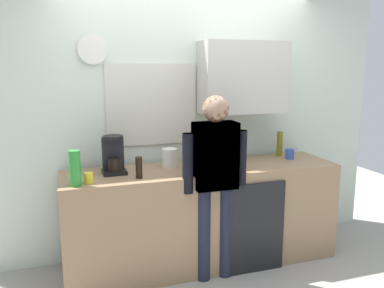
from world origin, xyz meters
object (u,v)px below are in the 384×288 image
object	(u,v)px
bottle_dark_sauce	(139,167)
cup_blue_mug	(290,154)
bottle_green_wine	(213,156)
mixing_bowl	(229,164)
bottle_olive_oil	(280,144)
person_at_sink	(215,173)
bottle_clear_soda	(75,168)
cup_white_mug	(194,163)
coffee_maker	(113,156)
bottle_amber_beer	(194,158)
cup_yellow_cup	(89,178)
storage_canister	(170,158)
person_guest	(215,173)

from	to	relation	value
bottle_dark_sauce	cup_blue_mug	size ratio (longest dim) A/B	1.80
bottle_green_wine	mixing_bowl	size ratio (longest dim) A/B	1.36
bottle_olive_oil	person_at_sink	world-z (taller)	person_at_sink
bottle_clear_soda	cup_white_mug	xyz separation A→B (m)	(1.04, 0.24, -0.09)
cup_white_mug	person_at_sink	xyz separation A→B (m)	(0.08, -0.32, -0.02)
cup_white_mug	mixing_bowl	xyz separation A→B (m)	(0.30, -0.12, -0.01)
cup_white_mug	coffee_maker	bearing A→B (deg)	175.13
bottle_amber_beer	mixing_bowl	distance (m)	0.34
bottle_clear_soda	bottle_green_wine	bearing A→B (deg)	0.38
bottle_dark_sauce	cup_yellow_cup	bearing A→B (deg)	-177.11
bottle_olive_oil	cup_blue_mug	xyz separation A→B (m)	(0.02, -0.16, -0.07)
bottle_green_wine	bottle_amber_beer	distance (m)	0.18
bottle_dark_sauce	cup_yellow_cup	distance (m)	0.41
bottle_amber_beer	bottle_olive_oil	bearing A→B (deg)	15.98
cup_blue_mug	bottle_olive_oil	bearing A→B (deg)	98.65
cup_white_mug	mixing_bowl	world-z (taller)	cup_white_mug
bottle_amber_beer	storage_canister	distance (m)	0.26
person_guest	bottle_amber_beer	bearing A→B (deg)	-37.88
bottle_olive_oil	bottle_clear_soda	bearing A→B (deg)	-168.00
bottle_amber_beer	cup_yellow_cup	distance (m)	0.92
bottle_olive_oil	mixing_bowl	bearing A→B (deg)	-155.94
bottle_dark_sauce	bottle_green_wine	size ratio (longest dim) A/B	0.60
mixing_bowl	cup_yellow_cup	bearing A→B (deg)	-176.28
bottle_olive_oil	person_at_sink	size ratio (longest dim) A/B	0.16
bottle_dark_sauce	cup_white_mug	size ratio (longest dim) A/B	1.89
bottle_clear_soda	bottle_dark_sauce	size ratio (longest dim) A/B	1.56
cup_yellow_cup	bottle_dark_sauce	bearing A→B (deg)	2.89
bottle_olive_oil	storage_canister	bearing A→B (deg)	-175.64
bottle_dark_sauce	person_guest	world-z (taller)	person_guest
cup_white_mug	cup_yellow_cup	bearing A→B (deg)	-168.13
bottle_amber_beer	cup_white_mug	size ratio (longest dim) A/B	2.42
coffee_maker	bottle_dark_sauce	xyz separation A→B (m)	(0.17, -0.24, -0.06)
cup_blue_mug	cup_yellow_cup	size ratio (longest dim) A/B	1.18
bottle_green_wine	person_guest	xyz separation A→B (m)	(-0.01, -0.08, -0.13)
bottle_clear_soda	cup_yellow_cup	xyz separation A→B (m)	(0.10, 0.04, -0.10)
bottle_clear_soda	bottle_olive_oil	size ratio (longest dim) A/B	1.12
cup_blue_mug	bottle_amber_beer	bearing A→B (deg)	-172.67
coffee_maker	bottle_olive_oil	size ratio (longest dim) A/B	1.32
cup_white_mug	bottle_green_wine	bearing A→B (deg)	-68.85
cup_white_mug	mixing_bowl	distance (m)	0.32
bottle_amber_beer	person_guest	bearing A→B (deg)	-62.58
bottle_dark_sauce	mixing_bowl	xyz separation A→B (m)	(0.83, 0.06, -0.05)
bottle_clear_soda	mixing_bowl	size ratio (longest dim) A/B	1.27
bottle_olive_oil	bottle_green_wine	size ratio (longest dim) A/B	0.83
person_guest	cup_blue_mug	bearing A→B (deg)	-134.82
bottle_olive_oil	bottle_amber_beer	xyz separation A→B (m)	(-1.02, -0.29, -0.01)
coffee_maker	cup_blue_mug	world-z (taller)	coffee_maker
bottle_amber_beer	storage_canister	world-z (taller)	bottle_amber_beer
coffee_maker	bottle_clear_soda	world-z (taller)	coffee_maker
bottle_clear_soda	cup_yellow_cup	distance (m)	0.15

